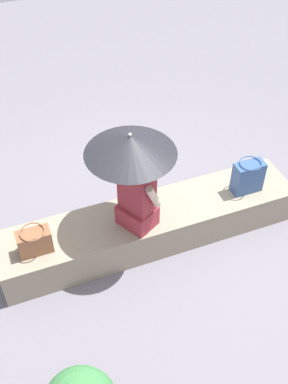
{
  "coord_description": "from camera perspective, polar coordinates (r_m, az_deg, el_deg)",
  "views": [
    {
      "loc": [
        1.25,
        3.04,
        3.83
      ],
      "look_at": [
        0.09,
        0.04,
        0.75
      ],
      "focal_mm": 43.84,
      "sensor_mm": 36.0,
      "label": 1
    }
  ],
  "objects": [
    {
      "name": "ground_plane",
      "position": [
        5.05,
        0.76,
        -5.62
      ],
      "size": [
        14.0,
        14.0,
        0.0
      ],
      "primitive_type": "plane",
      "color": "slate"
    },
    {
      "name": "stone_bench",
      "position": [
        4.9,
        0.78,
        -4.08
      ],
      "size": [
        3.13,
        0.61,
        0.4
      ],
      "primitive_type": "cube",
      "color": "gray",
      "rests_on": "ground"
    },
    {
      "name": "handbag_black",
      "position": [
        4.43,
        -13.18,
        -5.88
      ],
      "size": [
        0.31,
        0.23,
        0.27
      ],
      "color": "brown",
      "rests_on": "stone_bench"
    },
    {
      "name": "parasol",
      "position": [
        4.01,
        -1.68,
        5.76
      ],
      "size": [
        0.82,
        0.82,
        1.09
      ],
      "color": "#B7B7BC",
      "rests_on": "stone_bench"
    },
    {
      "name": "person_seated",
      "position": [
        4.37,
        -0.87,
        -0.3
      ],
      "size": [
        0.41,
        0.51,
        0.9
      ],
      "color": "#992D38",
      "rests_on": "stone_bench"
    },
    {
      "name": "tote_bag_canvas",
      "position": [
        4.98,
        12.53,
        1.81
      ],
      "size": [
        0.31,
        0.23,
        0.38
      ],
      "color": "#335184",
      "rests_on": "stone_bench"
    }
  ]
}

